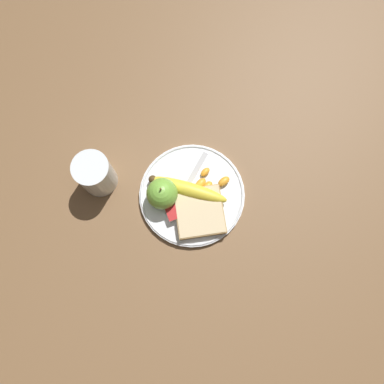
{
  "coord_description": "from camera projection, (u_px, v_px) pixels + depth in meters",
  "views": [
    {
      "loc": [
        -0.19,
        0.07,
        0.85
      ],
      "look_at": [
        0.0,
        0.0,
        0.03
      ],
      "focal_mm": 35.0,
      "sensor_mm": 36.0,
      "label": 1
    }
  ],
  "objects": [
    {
      "name": "orange_segment_4",
      "position": [
        200.0,
        184.0,
        0.86
      ],
      "size": [
        0.03,
        0.04,
        0.02
      ],
      "color": "#F9A32D",
      "rests_on": "plate"
    },
    {
      "name": "orange_segment_0",
      "position": [
        201.0,
        198.0,
        0.85
      ],
      "size": [
        0.02,
        0.03,
        0.02
      ],
      "color": "#F9A32D",
      "rests_on": "plate"
    },
    {
      "name": "ground_plane",
      "position": [
        192.0,
        195.0,
        0.87
      ],
      "size": [
        3.0,
        3.0,
        0.0
      ],
      "primitive_type": "plane",
      "color": "brown"
    },
    {
      "name": "fork",
      "position": [
        185.0,
        190.0,
        0.86
      ],
      "size": [
        0.13,
        0.14,
        0.0
      ],
      "rotation": [
        0.0,
        0.0,
        8.56
      ],
      "color": "#B2B2B7",
      "rests_on": "plate"
    },
    {
      "name": "banana",
      "position": [
        187.0,
        189.0,
        0.84
      ],
      "size": [
        0.14,
        0.16,
        0.03
      ],
      "color": "yellow",
      "rests_on": "plate"
    },
    {
      "name": "bread_slice",
      "position": [
        198.0,
        213.0,
        0.84
      ],
      "size": [
        0.13,
        0.13,
        0.02
      ],
      "color": "#AB8751",
      "rests_on": "plate"
    },
    {
      "name": "jam_packet",
      "position": [
        174.0,
        211.0,
        0.84
      ],
      "size": [
        0.04,
        0.03,
        0.02
      ],
      "color": "white",
      "rests_on": "plate"
    },
    {
      "name": "orange_segment_2",
      "position": [
        224.0,
        182.0,
        0.86
      ],
      "size": [
        0.03,
        0.03,
        0.02
      ],
      "color": "#F9A32D",
      "rests_on": "plate"
    },
    {
      "name": "juice_glass",
      "position": [
        96.0,
        175.0,
        0.83
      ],
      "size": [
        0.08,
        0.08,
        0.1
      ],
      "color": "silver",
      "rests_on": "ground_plane"
    },
    {
      "name": "orange_segment_3",
      "position": [
        206.0,
        186.0,
        0.85
      ],
      "size": [
        0.04,
        0.04,
        0.02
      ],
      "color": "#F9A32D",
      "rests_on": "plate"
    },
    {
      "name": "plate",
      "position": [
        192.0,
        195.0,
        0.86
      ],
      "size": [
        0.24,
        0.24,
        0.01
      ],
      "color": "silver",
      "rests_on": "ground_plane"
    },
    {
      "name": "apple",
      "position": [
        162.0,
        194.0,
        0.82
      ],
      "size": [
        0.07,
        0.07,
        0.08
      ],
      "color": "#72B23D",
      "rests_on": "plate"
    },
    {
      "name": "orange_segment_1",
      "position": [
        205.0,
        172.0,
        0.86
      ],
      "size": [
        0.02,
        0.03,
        0.01
      ],
      "color": "#F9A32D",
      "rests_on": "plate"
    }
  ]
}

